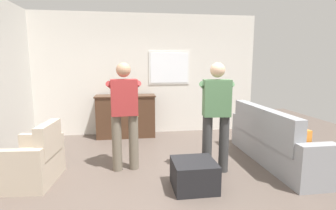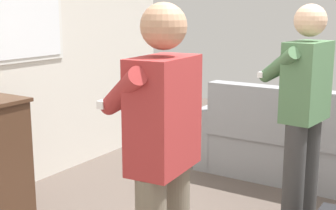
% 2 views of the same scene
% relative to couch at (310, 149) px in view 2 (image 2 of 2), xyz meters
% --- Properties ---
extents(couch, '(0.57, 2.26, 0.94)m').
position_rel_couch_xyz_m(couch, '(0.00, 0.00, 0.00)').
color(couch, gray).
rests_on(couch, ground).
extents(person_standing_left, '(0.56, 0.49, 1.68)m').
position_rel_couch_xyz_m(person_standing_left, '(-2.43, 0.06, 0.58)').
color(person_standing_left, '#6B6051').
rests_on(person_standing_left, ground).
extents(person_standing_right, '(0.56, 0.49, 1.68)m').
position_rel_couch_xyz_m(person_standing_right, '(-1.05, -0.22, 0.58)').
color(person_standing_right, '#383838').
rests_on(person_standing_right, ground).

